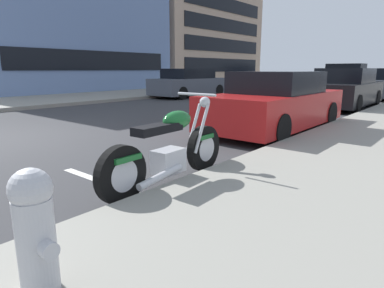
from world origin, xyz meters
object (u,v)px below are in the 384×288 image
(parked_car_mid_block, at_px, (276,103))
(crossing_truck, at_px, (345,73))
(parked_motorcycle, at_px, (170,151))
(parked_car_far_down_curb, at_px, (345,89))
(parked_car_across_street, at_px, (375,84))
(car_opposite_curb, at_px, (189,83))
(fire_hydrant, at_px, (35,228))

(parked_car_mid_block, distance_m, crossing_truck, 31.09)
(parked_car_mid_block, height_order, crossing_truck, crossing_truck)
(parked_motorcycle, xyz_separation_m, parked_car_far_down_curb, (10.43, 0.82, 0.25))
(parked_motorcycle, bearing_deg, parked_car_across_street, 0.74)
(parked_car_far_down_curb, relative_size, crossing_truck, 0.89)
(parked_car_mid_block, height_order, car_opposite_curb, car_opposite_curb)
(parked_car_across_street, xyz_separation_m, crossing_truck, (18.94, 6.64, 0.33))
(parked_motorcycle, distance_m, parked_car_mid_block, 4.42)
(fire_hydrant, bearing_deg, car_opposite_curb, 37.13)
(car_opposite_curb, bearing_deg, crossing_truck, 179.40)
(parked_car_far_down_curb, distance_m, fire_hydrant, 12.70)
(car_opposite_curb, bearing_deg, fire_hydrant, 39.02)
(parked_motorcycle, xyz_separation_m, crossing_truck, (34.68, 7.54, 0.59))
(parked_motorcycle, distance_m, crossing_truck, 35.49)
(parked_car_across_street, distance_m, fire_hydrant, 17.98)
(fire_hydrant, bearing_deg, parked_car_far_down_curb, 8.14)
(car_opposite_curb, bearing_deg, parked_car_across_street, 126.16)
(parked_car_across_street, bearing_deg, parked_car_far_down_curb, -179.37)
(car_opposite_curb, bearing_deg, parked_motorcycle, 41.20)
(parked_motorcycle, xyz_separation_m, parked_car_mid_block, (4.36, 0.68, 0.21))
(parked_car_far_down_curb, distance_m, parked_car_across_street, 5.31)
(parked_car_far_down_curb, relative_size, fire_hydrant, 5.89)
(crossing_truck, xyz_separation_m, car_opposite_curb, (-24.18, 1.05, -0.33))
(car_opposite_curb, height_order, fire_hydrant, car_opposite_curb)
(parked_car_across_street, distance_m, crossing_truck, 20.07)
(parked_car_across_street, bearing_deg, parked_motorcycle, -176.92)
(parked_motorcycle, relative_size, fire_hydrant, 2.87)
(parked_car_mid_block, relative_size, fire_hydrant, 5.65)
(parked_motorcycle, bearing_deg, parked_car_far_down_curb, 1.99)
(parked_motorcycle, height_order, car_opposite_curb, car_opposite_curb)
(parked_motorcycle, relative_size, parked_car_mid_block, 0.51)
(car_opposite_curb, relative_size, fire_hydrant, 5.78)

